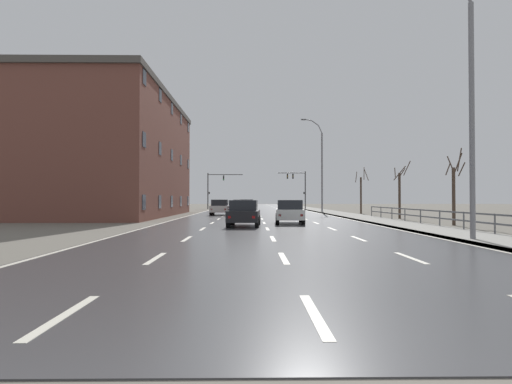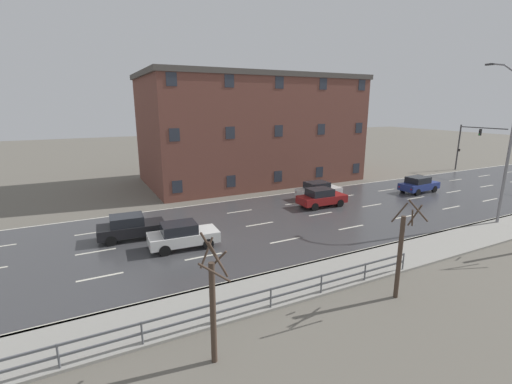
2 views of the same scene
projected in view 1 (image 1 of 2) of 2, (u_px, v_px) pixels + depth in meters
The scene contains 17 objects.
ground_plane at pixel (258, 212), 51.68m from camera, with size 160.00×160.00×0.12m.
road_asphalt_strip at pixel (257, 209), 63.68m from camera, with size 14.00×120.00×0.03m.
sidewalk_right at pixel (310, 209), 63.79m from camera, with size 3.00×120.00×0.12m.
guardrail at pixel (451, 216), 21.72m from camera, with size 0.07×28.68×1.00m.
street_lamp_foreground at pixel (467, 101), 15.57m from camera, with size 2.82×0.24×11.10m.
street_lamp_midground at pixel (321, 167), 48.30m from camera, with size 2.59×0.24×11.22m.
traffic_signal_right at pixel (299, 183), 65.37m from camera, with size 4.52×0.36×6.09m.
traffic_signal_left at pixel (215, 185), 66.03m from camera, with size 5.77×0.36×5.86m.
car_far_right at pixel (220, 207), 40.77m from camera, with size 1.86×4.11×1.57m.
car_far_left at pixel (246, 206), 50.96m from camera, with size 2.01×4.19×1.57m.
car_mid_centre at pixel (290, 212), 26.66m from camera, with size 2.02×4.20×1.57m.
car_distant at pixel (242, 207), 39.44m from camera, with size 1.94×4.15×1.57m.
car_near_right at pixel (244, 213), 24.05m from camera, with size 2.02×4.19×1.57m.
brick_building at pixel (107, 156), 39.11m from camera, with size 12.67×23.22×11.48m.
bare_tree_near at pixel (454, 191), 25.09m from camera, with size 1.06×1.09×4.77m.
bare_tree_mid at pixel (400, 192), 33.78m from camera, with size 1.17×1.35×4.77m.
bare_tree_far at pixel (361, 193), 45.15m from camera, with size 1.61×1.72×5.17m.
Camera 1 is at (-0.90, -3.71, 1.65)m, focal length 28.45 mm.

